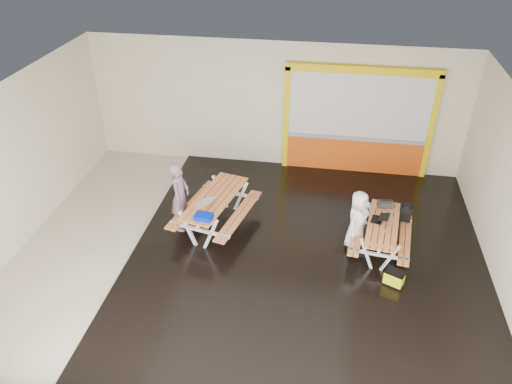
% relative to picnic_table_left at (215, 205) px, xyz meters
% --- Properties ---
extents(room, '(10.02, 8.02, 3.52)m').
position_rel_picnic_table_left_xyz_m(room, '(0.92, -0.77, 1.10)').
color(room, beige).
rests_on(room, ground).
extents(deck, '(7.50, 7.98, 0.05)m').
position_rel_picnic_table_left_xyz_m(deck, '(2.17, -0.77, -0.62)').
color(deck, black).
rests_on(deck, room).
extents(kiosk, '(3.88, 0.16, 3.00)m').
position_rel_picnic_table_left_xyz_m(kiosk, '(3.12, 3.16, 0.80)').
color(kiosk, '#D04E12').
rests_on(kiosk, room).
extents(picnic_table_left, '(1.87, 2.38, 0.85)m').
position_rel_picnic_table_left_xyz_m(picnic_table_left, '(0.00, 0.00, 0.00)').
color(picnic_table_left, orange).
rests_on(picnic_table_left, deck).
extents(picnic_table_right, '(1.45, 1.95, 0.72)m').
position_rel_picnic_table_left_xyz_m(picnic_table_right, '(3.70, -0.25, -0.09)').
color(picnic_table_right, orange).
rests_on(picnic_table_right, deck).
extents(person_left, '(0.41, 0.62, 1.70)m').
position_rel_picnic_table_left_xyz_m(person_left, '(-0.76, -0.15, 0.24)').
color(person_left, slate).
rests_on(person_left, deck).
extents(person_right, '(0.68, 0.78, 1.35)m').
position_rel_picnic_table_left_xyz_m(person_right, '(3.16, -0.23, 0.11)').
color(person_right, white).
rests_on(person_right, deck).
extents(laptop_left, '(0.45, 0.42, 0.16)m').
position_rel_picnic_table_left_xyz_m(laptop_left, '(-0.15, -0.32, 0.25)').
color(laptop_left, silver).
rests_on(laptop_left, picnic_table_left).
extents(laptop_right, '(0.43, 0.40, 0.15)m').
position_rel_picnic_table_left_xyz_m(laptop_right, '(3.63, -0.14, 0.13)').
color(laptop_right, black).
rests_on(laptop_right, picnic_table_right).
extents(blue_pouch, '(0.39, 0.30, 0.11)m').
position_rel_picnic_table_left_xyz_m(blue_pouch, '(-0.04, -0.84, 0.25)').
color(blue_pouch, '#0019C0').
rests_on(blue_pouch, picnic_table_left).
extents(toolbox, '(0.34, 0.19, 0.19)m').
position_rel_picnic_table_left_xyz_m(toolbox, '(3.77, 0.40, 0.15)').
color(toolbox, black).
rests_on(toolbox, picnic_table_right).
extents(backpack, '(0.30, 0.23, 0.44)m').
position_rel_picnic_table_left_xyz_m(backpack, '(4.23, 0.36, 0.01)').
color(backpack, black).
rests_on(backpack, picnic_table_right).
extents(dark_case, '(0.38, 0.31, 0.13)m').
position_rel_picnic_table_left_xyz_m(dark_case, '(3.19, -0.48, -0.53)').
color(dark_case, black).
rests_on(dark_case, deck).
extents(fluke_bag, '(0.45, 0.39, 0.33)m').
position_rel_picnic_table_left_xyz_m(fluke_bag, '(3.93, -1.34, -0.44)').
color(fluke_bag, black).
rests_on(fluke_bag, deck).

